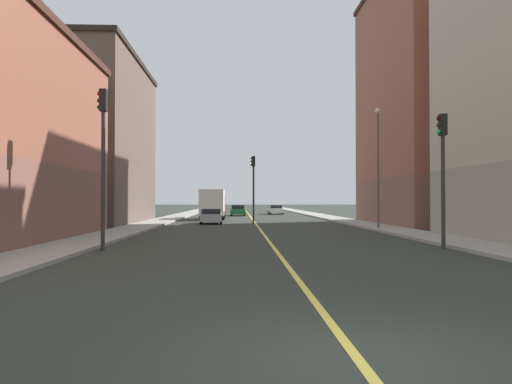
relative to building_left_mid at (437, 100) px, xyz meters
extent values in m
plane|color=#2D322B|center=(-15.01, -32.49, -10.34)|extent=(400.00, 400.00, 0.00)
cube|color=#9E9B93|center=(-6.25, 16.51, -10.27)|extent=(2.67, 168.00, 0.15)
cube|color=#9E9B93|center=(-23.77, 16.51, -10.27)|extent=(2.67, 168.00, 0.15)
cube|color=#E5D14C|center=(-15.01, 16.51, -10.34)|extent=(0.16, 154.00, 0.01)
cube|color=brown|center=(0.00, 0.00, -8.44)|extent=(9.82, 15.50, 3.81)
cube|color=#93513D|center=(0.00, 0.00, 1.70)|extent=(9.82, 15.50, 16.46)
cube|color=brown|center=(-30.02, 2.81, -8.75)|extent=(9.82, 16.30, 3.20)
cube|color=brown|center=(-30.02, 2.81, -1.83)|extent=(9.82, 16.30, 10.63)
cube|color=#2B221D|center=(-30.02, 2.81, 3.68)|extent=(10.12, 16.60, 0.40)
cylinder|color=#2D2D2D|center=(-7.98, -19.11, -7.97)|extent=(0.16, 0.16, 4.75)
cube|color=black|center=(-7.98, -19.11, -5.14)|extent=(0.28, 0.32, 0.90)
sphere|color=#320404|center=(-8.14, -19.11, -4.87)|extent=(0.20, 0.20, 0.20)
sphere|color=#352204|center=(-8.14, -19.11, -5.15)|extent=(0.20, 0.20, 0.20)
sphere|color=green|center=(-8.14, -19.11, -5.43)|extent=(0.20, 0.20, 0.20)
cylinder|color=#2D2D2D|center=(-22.03, -19.11, -7.51)|extent=(0.16, 0.16, 5.67)
cube|color=black|center=(-22.03, -19.11, -4.22)|extent=(0.28, 0.32, 0.90)
sphere|color=red|center=(-22.19, -19.11, -3.95)|extent=(0.20, 0.20, 0.20)
sphere|color=#352204|center=(-22.19, -19.11, -4.23)|extent=(0.20, 0.20, 0.20)
sphere|color=black|center=(-22.19, -19.11, -4.51)|extent=(0.20, 0.20, 0.20)
cylinder|color=#2D2D2D|center=(-15.19, 2.45, -7.87)|extent=(0.16, 0.16, 4.95)
cube|color=black|center=(-15.19, 2.45, -4.95)|extent=(0.28, 0.32, 0.90)
sphere|color=red|center=(-15.35, 2.45, -4.68)|extent=(0.20, 0.20, 0.20)
sphere|color=#352204|center=(-15.35, 2.45, -4.96)|extent=(0.20, 0.20, 0.20)
sphere|color=black|center=(-15.35, 2.45, -5.24)|extent=(0.20, 0.20, 0.20)
cylinder|color=#4C4C51|center=(-6.98, -6.62, -6.27)|extent=(0.14, 0.14, 7.85)
sphere|color=#EAEACC|center=(-6.98, -6.62, -2.19)|extent=(0.36, 0.36, 0.36)
cube|color=white|center=(-11.20, 28.81, -9.81)|extent=(2.06, 4.16, 0.63)
cube|color=black|center=(-11.20, 28.71, -9.26)|extent=(1.73, 2.11, 0.46)
cylinder|color=black|center=(-12.11, 30.03, -10.02)|extent=(0.25, 0.65, 0.64)
cylinder|color=black|center=(-10.42, 30.11, -10.02)|extent=(0.25, 0.65, 0.64)
cylinder|color=black|center=(-11.99, 27.51, -10.02)|extent=(0.25, 0.65, 0.64)
cylinder|color=black|center=(-10.29, 27.59, -10.02)|extent=(0.25, 0.65, 0.64)
cube|color=#1E6B38|center=(-16.53, 23.01, -9.79)|extent=(1.86, 4.43, 0.66)
cube|color=black|center=(-16.53, 23.19, -9.21)|extent=(1.64, 2.08, 0.50)
cylinder|color=black|center=(-17.37, 24.38, -10.02)|extent=(0.22, 0.64, 0.64)
cylinder|color=black|center=(-15.68, 24.38, -10.02)|extent=(0.22, 0.64, 0.64)
cylinder|color=black|center=(-17.38, 21.64, -10.02)|extent=(0.22, 0.64, 0.64)
cylinder|color=black|center=(-15.68, 21.63, -10.02)|extent=(0.22, 0.64, 0.64)
cube|color=silver|center=(-18.85, 2.57, -9.82)|extent=(1.95, 4.17, 0.62)
cube|color=black|center=(-18.85, 2.60, -9.29)|extent=(1.67, 2.15, 0.44)
cylinder|color=black|center=(-19.72, 3.82, -10.02)|extent=(0.24, 0.65, 0.64)
cylinder|color=black|center=(-18.06, 3.87, -10.02)|extent=(0.24, 0.65, 0.64)
cylinder|color=black|center=(-19.64, 1.27, -10.02)|extent=(0.24, 0.65, 0.64)
cylinder|color=black|center=(-17.98, 1.32, -10.02)|extent=(0.24, 0.65, 0.64)
cube|color=maroon|center=(-19.19, 14.20, -8.91)|extent=(2.43, 1.95, 2.16)
cube|color=silver|center=(-19.19, 10.51, -8.57)|extent=(2.43, 4.59, 2.66)
cylinder|color=black|center=(-20.31, 13.85, -9.89)|extent=(0.30, 0.90, 0.90)
cylinder|color=black|center=(-18.08, 13.85, -9.89)|extent=(0.30, 0.90, 0.90)
cylinder|color=black|center=(-20.31, 9.54, -9.89)|extent=(0.30, 0.90, 0.90)
cylinder|color=black|center=(-18.08, 9.54, -9.89)|extent=(0.30, 0.90, 0.90)
camera|label=1|loc=(-16.56, -38.59, -8.28)|focal=33.32mm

